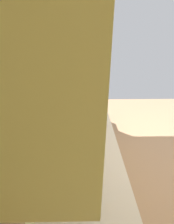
{
  "coord_description": "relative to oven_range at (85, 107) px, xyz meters",
  "views": [
    {
      "loc": [
        -1.73,
        1.25,
        1.89
      ],
      "look_at": [
        -0.45,
        1.23,
        1.27
      ],
      "focal_mm": 24.29,
      "sensor_mm": 36.0,
      "label": 1
    }
  ],
  "objects": [
    {
      "name": "microwave",
      "position": [
        -0.97,
        0.02,
        0.59
      ],
      "size": [
        0.51,
        0.33,
        0.32
      ],
      "color": "#B7BABF",
      "rests_on": "counter_run"
    },
    {
      "name": "bowl",
      "position": [
        -1.44,
        -0.1,
        0.46
      ],
      "size": [
        0.18,
        0.18,
        0.04
      ],
      "color": "#4C8CBF",
      "rests_on": "counter_run"
    },
    {
      "name": "wall_back",
      "position": [
        -1.49,
        0.37,
        0.91
      ],
      "size": [
        4.07,
        0.12,
        2.75
      ],
      "primitive_type": "cube",
      "color": "beige",
      "rests_on": "ground_plane"
    },
    {
      "name": "oven_range",
      "position": [
        0.0,
        0.0,
        0.0
      ],
      "size": [
        0.68,
        0.63,
        1.08
      ],
      "color": "black",
      "rests_on": "ground_plane"
    },
    {
      "name": "counter_run",
      "position": [
        -1.9,
        -0.0,
        -0.01
      ],
      "size": [
        3.12,
        0.65,
        0.9
      ],
      "color": "#DFCB73",
      "rests_on": "ground_plane"
    },
    {
      "name": "ground_plane",
      "position": [
        -1.49,
        -1.24,
        -0.47
      ],
      "size": [
        6.32,
        6.32,
        0.0
      ],
      "primitive_type": "plane",
      "color": "tan"
    },
    {
      "name": "upper_cabinets",
      "position": [
        -1.9,
        0.14,
        1.3
      ],
      "size": [
        2.17,
        0.34,
        0.63
      ],
      "color": "#E5CD76"
    }
  ]
}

